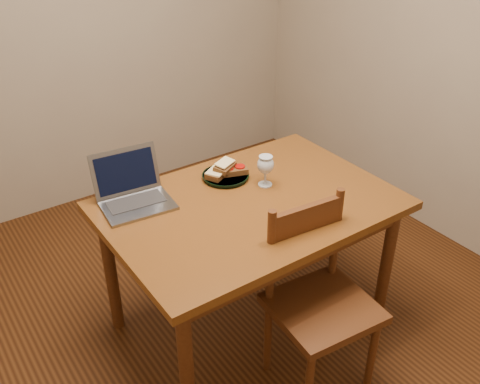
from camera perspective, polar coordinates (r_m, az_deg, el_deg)
floor at (r=2.92m, az=-1.95°, el=-13.39°), size 3.20×3.20×0.02m
back_wall at (r=3.63m, az=-17.17°, el=18.08°), size 3.20×0.02×2.60m
right_wall at (r=3.33m, az=22.48°, el=16.08°), size 0.02×3.20×2.60m
table at (r=2.48m, az=1.07°, el=-2.75°), size 1.30×0.90×0.74m
chair at (r=2.34m, az=8.56°, el=-10.80°), size 0.46×0.44×0.45m
plate at (r=2.62m, az=-1.55°, el=1.70°), size 0.23×0.23×0.02m
sandwich_cheese at (r=2.59m, az=-2.40°, el=2.13°), size 0.15×0.12×0.04m
sandwich_tomato at (r=2.62m, az=-0.62°, el=2.44°), size 0.14×0.11×0.04m
sandwich_top at (r=2.60m, az=-1.63°, el=2.80°), size 0.14×0.12×0.04m
milk_glass at (r=2.53m, az=2.73°, el=2.29°), size 0.08×0.08×0.16m
laptop at (r=2.46m, az=-11.45°, el=0.29°), size 0.34×0.31×0.22m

